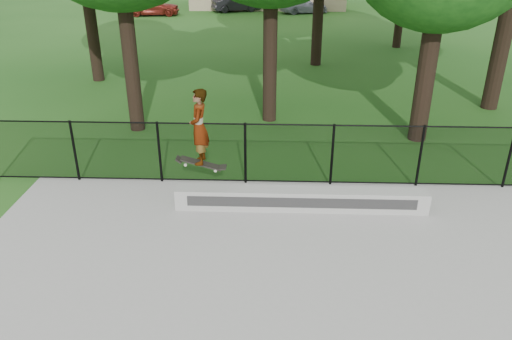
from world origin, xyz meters
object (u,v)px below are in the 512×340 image
object	(u,v)px
car_b	(236,3)
grind_ledge	(301,199)
car_c	(304,6)
car_a	(152,6)
skater_airborne	(199,129)

from	to	relation	value
car_b	grind_ledge	bearing A→B (deg)	164.85
grind_ledge	car_c	xyz separation A→B (m)	(1.52, 29.45, 0.23)
car_b	car_c	size ratio (longest dim) A/B	1.00
car_c	car_a	bearing A→B (deg)	80.08
grind_ledge	car_b	bearing A→B (deg)	96.83
car_b	skater_airborne	world-z (taller)	skater_airborne
grind_ledge	skater_airborne	xyz separation A→B (m)	(-2.06, -0.23, 1.66)
grind_ledge	car_b	size ratio (longest dim) A/B	1.63
car_a	car_c	bearing A→B (deg)	-88.74
car_a	car_c	size ratio (longest dim) A/B	1.18
car_a	car_b	bearing A→B (deg)	-76.46
skater_airborne	grind_ledge	bearing A→B (deg)	6.26
car_a	car_b	world-z (taller)	car_a
car_a	skater_airborne	bearing A→B (deg)	-172.02
car_c	skater_airborne	distance (m)	29.93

